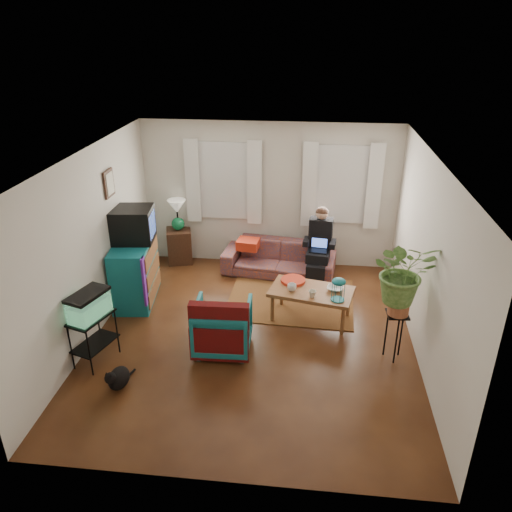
# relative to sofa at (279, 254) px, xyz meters

# --- Properties ---
(floor) EXTENTS (4.50, 5.00, 0.01)m
(floor) POSITION_rel_sofa_xyz_m (-0.22, -2.05, -0.38)
(floor) COLOR #4F2B14
(floor) RESTS_ON ground
(ceiling) EXTENTS (4.50, 5.00, 0.01)m
(ceiling) POSITION_rel_sofa_xyz_m (-0.22, -2.05, 2.22)
(ceiling) COLOR white
(ceiling) RESTS_ON wall_back
(wall_back) EXTENTS (4.50, 0.01, 2.60)m
(wall_back) POSITION_rel_sofa_xyz_m (-0.22, 0.45, 0.92)
(wall_back) COLOR silver
(wall_back) RESTS_ON floor
(wall_front) EXTENTS (4.50, 0.01, 2.60)m
(wall_front) POSITION_rel_sofa_xyz_m (-0.22, -4.55, 0.92)
(wall_front) COLOR silver
(wall_front) RESTS_ON floor
(wall_left) EXTENTS (0.01, 5.00, 2.60)m
(wall_left) POSITION_rel_sofa_xyz_m (-2.47, -2.05, 0.92)
(wall_left) COLOR silver
(wall_left) RESTS_ON floor
(wall_right) EXTENTS (0.01, 5.00, 2.60)m
(wall_right) POSITION_rel_sofa_xyz_m (2.03, -2.05, 0.92)
(wall_right) COLOR silver
(wall_right) RESTS_ON floor
(window_left) EXTENTS (1.08, 0.04, 1.38)m
(window_left) POSITION_rel_sofa_xyz_m (-1.02, 0.43, 1.17)
(window_left) COLOR white
(window_left) RESTS_ON wall_back
(window_right) EXTENTS (1.08, 0.04, 1.38)m
(window_right) POSITION_rel_sofa_xyz_m (1.03, 0.43, 1.17)
(window_right) COLOR white
(window_right) RESTS_ON wall_back
(curtains_left) EXTENTS (1.36, 0.06, 1.50)m
(curtains_left) POSITION_rel_sofa_xyz_m (-1.02, 0.35, 1.17)
(curtains_left) COLOR white
(curtains_left) RESTS_ON wall_back
(curtains_right) EXTENTS (1.36, 0.06, 1.50)m
(curtains_right) POSITION_rel_sofa_xyz_m (1.03, 0.35, 1.17)
(curtains_right) COLOR white
(curtains_right) RESTS_ON wall_back
(picture_frame) EXTENTS (0.04, 0.32, 0.40)m
(picture_frame) POSITION_rel_sofa_xyz_m (-2.44, -1.20, 1.57)
(picture_frame) COLOR #3D2616
(picture_frame) RESTS_ON wall_left
(area_rug) EXTENTS (2.07, 1.69, 0.01)m
(area_rug) POSITION_rel_sofa_xyz_m (0.27, -0.92, -0.37)
(area_rug) COLOR maroon
(area_rug) RESTS_ON floor
(sofa) EXTENTS (2.04, 1.02, 0.76)m
(sofa) POSITION_rel_sofa_xyz_m (0.00, 0.00, 0.00)
(sofa) COLOR brown
(sofa) RESTS_ON floor
(seated_person) EXTENTS (0.56, 0.66, 1.16)m
(seated_person) POSITION_rel_sofa_xyz_m (0.70, -0.09, 0.20)
(seated_person) COLOR black
(seated_person) RESTS_ON sofa
(side_table) EXTENTS (0.54, 0.54, 0.64)m
(side_table) POSITION_rel_sofa_xyz_m (-1.87, 0.28, -0.06)
(side_table) COLOR #382315
(side_table) RESTS_ON floor
(table_lamp) EXTENTS (0.40, 0.40, 0.58)m
(table_lamp) POSITION_rel_sofa_xyz_m (-1.87, 0.28, 0.53)
(table_lamp) COLOR white
(table_lamp) RESTS_ON side_table
(dresser) EXTENTS (0.68, 1.16, 1.00)m
(dresser) POSITION_rel_sofa_xyz_m (-2.21, -1.18, 0.12)
(dresser) COLOR #12566C
(dresser) RESTS_ON floor
(crt_tv) EXTENTS (0.67, 0.62, 0.53)m
(crt_tv) POSITION_rel_sofa_xyz_m (-2.21, -1.07, 0.88)
(crt_tv) COLOR black
(crt_tv) RESTS_ON dresser
(aquarium_stand) EXTENTS (0.51, 0.68, 0.68)m
(aquarium_stand) POSITION_rel_sofa_xyz_m (-2.22, -2.82, -0.04)
(aquarium_stand) COLOR black
(aquarium_stand) RESTS_ON floor
(aquarium) EXTENTS (0.46, 0.62, 0.36)m
(aquarium) POSITION_rel_sofa_xyz_m (-2.22, -2.82, 0.48)
(aquarium) COLOR #7FD899
(aquarium) RESTS_ON aquarium_stand
(black_cat) EXTENTS (0.33, 0.43, 0.32)m
(black_cat) POSITION_rel_sofa_xyz_m (-1.74, -3.30, -0.22)
(black_cat) COLOR black
(black_cat) RESTS_ON floor
(armchair) EXTENTS (0.77, 0.73, 0.77)m
(armchair) POSITION_rel_sofa_xyz_m (-0.60, -2.35, 0.00)
(armchair) COLOR navy
(armchair) RESTS_ON floor
(serape_throw) EXTENTS (0.78, 0.20, 0.64)m
(serape_throw) POSITION_rel_sofa_xyz_m (-0.59, -2.65, 0.16)
(serape_throw) COLOR #9E0A0A
(serape_throw) RESTS_ON armchair
(coffee_table) EXTENTS (1.32, 0.90, 0.50)m
(coffee_table) POSITION_rel_sofa_xyz_m (0.58, -1.47, -0.13)
(coffee_table) COLOR brown
(coffee_table) RESTS_ON floor
(cup_a) EXTENTS (0.16, 0.16, 0.11)m
(cup_a) POSITION_rel_sofa_xyz_m (0.29, -1.52, 0.17)
(cup_a) COLOR white
(cup_a) RESTS_ON coffee_table
(cup_b) EXTENTS (0.13, 0.13, 0.10)m
(cup_b) POSITION_rel_sofa_xyz_m (0.60, -1.67, 0.17)
(cup_b) COLOR beige
(cup_b) RESTS_ON coffee_table
(bowl) EXTENTS (0.28, 0.28, 0.06)m
(bowl) POSITION_rel_sofa_xyz_m (0.93, -1.43, 0.15)
(bowl) COLOR white
(bowl) RESTS_ON coffee_table
(snack_tray) EXTENTS (0.44, 0.44, 0.04)m
(snack_tray) POSITION_rel_sofa_xyz_m (0.30, -1.24, 0.14)
(snack_tray) COLOR #B21414
(snack_tray) RESTS_ON coffee_table
(birdcage) EXTENTS (0.24, 0.24, 0.35)m
(birdcage) POSITION_rel_sofa_xyz_m (0.96, -1.72, 0.29)
(birdcage) COLOR #115B6B
(birdcage) RESTS_ON coffee_table
(plant_stand) EXTENTS (0.31, 0.31, 0.69)m
(plant_stand) POSITION_rel_sofa_xyz_m (1.69, -2.31, -0.04)
(plant_stand) COLOR black
(plant_stand) RESTS_ON floor
(potted_plant) EXTENTS (0.83, 0.74, 0.87)m
(potted_plant) POSITION_rel_sofa_xyz_m (1.69, -2.31, 0.78)
(potted_plant) COLOR #599947
(potted_plant) RESTS_ON plant_stand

